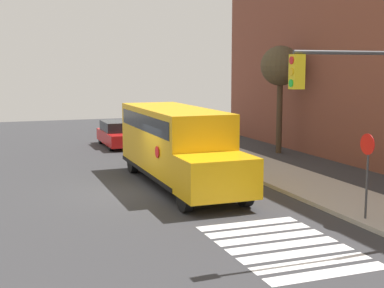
# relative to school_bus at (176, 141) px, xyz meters

# --- Properties ---
(ground_plane) EXTENTS (60.00, 60.00, 0.00)m
(ground_plane) POSITION_rel_school_bus_xyz_m (0.91, -1.75, -1.75)
(ground_plane) COLOR #333335
(sidewalk_strip) EXTENTS (44.00, 3.00, 0.15)m
(sidewalk_strip) POSITION_rel_school_bus_xyz_m (0.91, 4.75, -1.68)
(sidewalk_strip) COLOR #B2ADA3
(sidewalk_strip) RESTS_ON ground
(crosswalk_stripes) EXTENTS (4.70, 3.20, 0.01)m
(crosswalk_stripes) POSITION_rel_school_bus_xyz_m (8.18, 0.25, -1.75)
(crosswalk_stripes) COLOR white
(crosswalk_stripes) RESTS_ON ground
(school_bus) EXTENTS (9.31, 2.57, 3.08)m
(school_bus) POSITION_rel_school_bus_xyz_m (0.00, 0.00, 0.00)
(school_bus) COLOR #EAA80F
(school_bus) RESTS_ON ground
(parked_car) EXTENTS (4.61, 1.73, 1.50)m
(parked_car) POSITION_rel_school_bus_xyz_m (-11.25, 0.04, -1.01)
(parked_car) COLOR red
(parked_car) RESTS_ON ground
(stop_sign) EXTENTS (0.64, 0.10, 2.76)m
(stop_sign) POSITION_rel_school_bus_xyz_m (7.24, 3.62, 0.03)
(stop_sign) COLOR #38383A
(stop_sign) RESTS_ON ground
(traffic_light) EXTENTS (0.28, 4.06, 5.30)m
(traffic_light) POSITION_rel_school_bus_xyz_m (9.39, 2.28, 1.82)
(traffic_light) COLOR #38383A
(traffic_light) RESTS_ON ground
(tree_near_sidewalk) EXTENTS (2.17, 2.17, 5.90)m
(tree_near_sidewalk) POSITION_rel_school_bus_xyz_m (-5.68, 7.91, 2.95)
(tree_near_sidewalk) COLOR #423323
(tree_near_sidewalk) RESTS_ON ground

